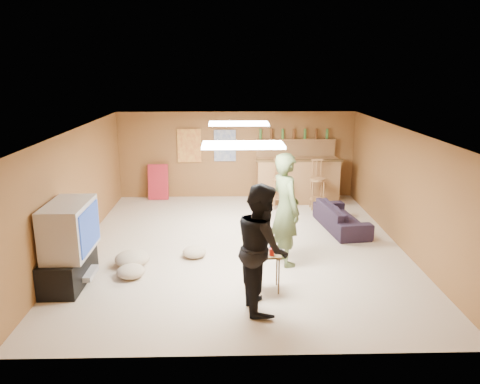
{
  "coord_description": "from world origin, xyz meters",
  "views": [
    {
      "loc": [
        -0.22,
        -8.3,
        3.28
      ],
      "look_at": [
        0.0,
        0.2,
        1.0
      ],
      "focal_mm": 35.0,
      "sensor_mm": 36.0,
      "label": 1
    }
  ],
  "objects_px": {
    "bar_counter": "(297,180)",
    "tray_table": "(265,272)",
    "tv_body": "(69,228)",
    "sofa": "(341,217)",
    "person_olive": "(286,209)",
    "person_black": "(262,248)"
  },
  "relations": [
    {
      "from": "tv_body",
      "to": "bar_counter",
      "type": "xyz_separation_m",
      "value": [
        4.15,
        4.45,
        -0.35
      ]
    },
    {
      "from": "bar_counter",
      "to": "tray_table",
      "type": "bearing_deg",
      "value": -103.91
    },
    {
      "from": "person_black",
      "to": "tray_table",
      "type": "bearing_deg",
      "value": -17.27
    },
    {
      "from": "person_black",
      "to": "sofa",
      "type": "relative_size",
      "value": 1.03
    },
    {
      "from": "sofa",
      "to": "tray_table",
      "type": "xyz_separation_m",
      "value": [
        -1.82,
        -2.74,
        0.04
      ]
    },
    {
      "from": "sofa",
      "to": "tray_table",
      "type": "height_order",
      "value": "tray_table"
    },
    {
      "from": "tv_body",
      "to": "person_olive",
      "type": "relative_size",
      "value": 0.57
    },
    {
      "from": "bar_counter",
      "to": "person_olive",
      "type": "height_order",
      "value": "person_olive"
    },
    {
      "from": "person_olive",
      "to": "person_black",
      "type": "distance_m",
      "value": 1.61
    },
    {
      "from": "person_black",
      "to": "sofa",
      "type": "xyz_separation_m",
      "value": [
        1.9,
        3.26,
        -0.64
      ]
    },
    {
      "from": "tv_body",
      "to": "sofa",
      "type": "relative_size",
      "value": 0.63
    },
    {
      "from": "sofa",
      "to": "person_olive",
      "type": "bearing_deg",
      "value": 133.77
    },
    {
      "from": "bar_counter",
      "to": "tray_table",
      "type": "distance_m",
      "value": 4.92
    },
    {
      "from": "tv_body",
      "to": "bar_counter",
      "type": "height_order",
      "value": "tv_body"
    },
    {
      "from": "tv_body",
      "to": "person_olive",
      "type": "bearing_deg",
      "value": 11.34
    },
    {
      "from": "tray_table",
      "to": "person_olive",
      "type": "bearing_deg",
      "value": 67.07
    },
    {
      "from": "person_olive",
      "to": "sofa",
      "type": "bearing_deg",
      "value": -59.35
    },
    {
      "from": "person_olive",
      "to": "person_black",
      "type": "height_order",
      "value": "person_olive"
    },
    {
      "from": "person_olive",
      "to": "tray_table",
      "type": "xyz_separation_m",
      "value": [
        -0.42,
        -1.0,
        -0.67
      ]
    },
    {
      "from": "bar_counter",
      "to": "sofa",
      "type": "xyz_separation_m",
      "value": [
        0.63,
        -2.03,
        -0.3
      ]
    },
    {
      "from": "bar_counter",
      "to": "tray_table",
      "type": "height_order",
      "value": "bar_counter"
    },
    {
      "from": "sofa",
      "to": "tray_table",
      "type": "bearing_deg",
      "value": 138.95
    }
  ]
}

